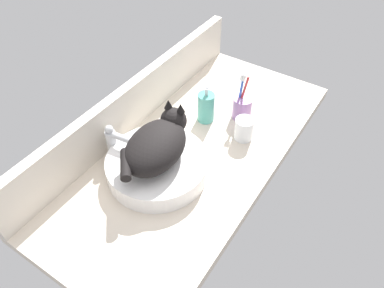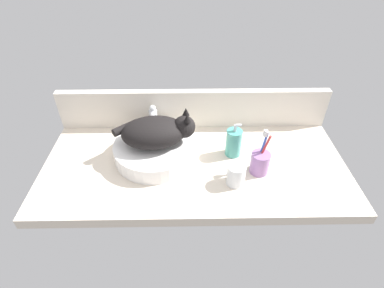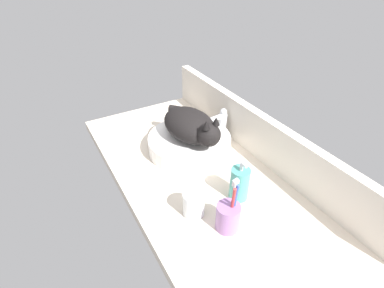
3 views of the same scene
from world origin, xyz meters
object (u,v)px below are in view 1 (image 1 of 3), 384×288
Objects in this scene: faucet at (114,141)px; cat at (157,144)px; water_glass at (244,130)px; toothbrush_cup at (242,107)px; soap_dispenser at (206,107)px; sink_basin at (157,166)px.

cat is at bearing -78.86° from faucet.
water_glass is at bearing -44.61° from faucet.
toothbrush_cup reaches higher than faucet.
cat reaches higher than toothbrush_cup.
water_glass is at bearing -28.59° from cat.
faucet is 36.76cm from soap_dispenser.
sink_basin is 9.13cm from cat.
toothbrush_cup reaches higher than water_glass.
sink_basin is at bearing 152.83° from water_glass.
faucet is at bearing 148.47° from toothbrush_cup.
water_glass is (29.19, -15.91, -8.68)cm from cat.
toothbrush_cup is (8.76, -10.61, -1.17)cm from soap_dispenser.
cat is 2.38× the size of faucet.
faucet is at bearing 101.14° from cat.
sink_basin is at bearing -83.67° from faucet.
sink_basin is 31.73cm from soap_dispenser.
toothbrush_cup reaches higher than soap_dispenser.
toothbrush_cup is 2.27× the size of water_glass.
water_glass is (30.54, -15.67, 0.35)cm from sink_basin.
toothbrush_cup is 11.58cm from water_glass.
sink_basin is 1.77× the size of toothbrush_cup.
toothbrush_cup is (40.37, -9.64, 1.46)cm from sink_basin.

